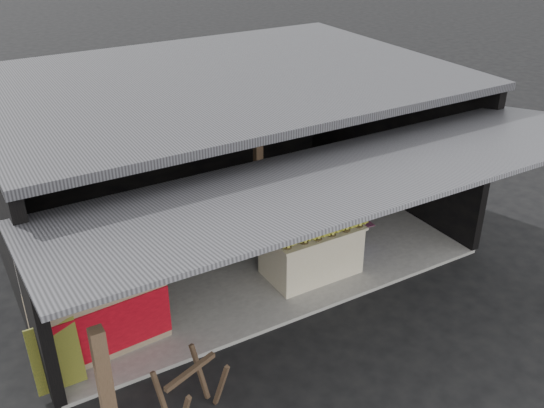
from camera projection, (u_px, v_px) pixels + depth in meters
ground at (305, 318)px, 8.87m from camera, size 80.00×80.00×0.00m
concrete_slab at (228, 240)px, 10.76m from camera, size 7.00×5.00×0.06m
shophouse at (215, 125)px, 10.04m from camera, size 7.40×7.29×3.02m
banana_table at (311, 250)px, 9.63m from camera, size 1.51×0.93×0.83m
banana_pile at (312, 223)px, 9.40m from camera, size 1.39×0.84×0.16m
white_crate at (281, 214)px, 10.41m from camera, size 1.02×0.71×1.11m
neighbor_stall at (99, 312)px, 8.05m from camera, size 1.73×0.87×1.73m
green_signboard at (56, 356)px, 7.41m from camera, size 0.60×0.23×0.88m
sawhorse at (192, 387)px, 7.01m from camera, size 0.83×0.82×0.73m
water_barrel at (345, 233)px, 10.39m from camera, size 0.37×0.37×0.55m
plastic_chair at (346, 182)px, 11.58m from camera, size 0.55×0.55×0.91m
magenta_rug at (326, 222)px, 11.25m from camera, size 1.57×1.10×0.01m
picture_frames at (161, 102)px, 11.63m from camera, size 1.62×0.04×0.46m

